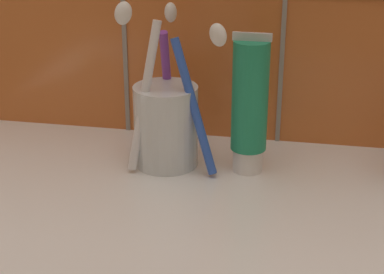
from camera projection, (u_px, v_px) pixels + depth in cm
name	position (u px, v px, depth cm)	size (l,w,h in cm)	color
sink_counter	(243.00, 231.00, 57.43)	(71.13, 39.00, 2.00)	white
toothbrush_cup	(166.00, 120.00, 66.37)	(11.45, 10.92, 17.81)	silver
toothpaste_tube	(250.00, 105.00, 64.00)	(3.83, 3.65, 14.53)	white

